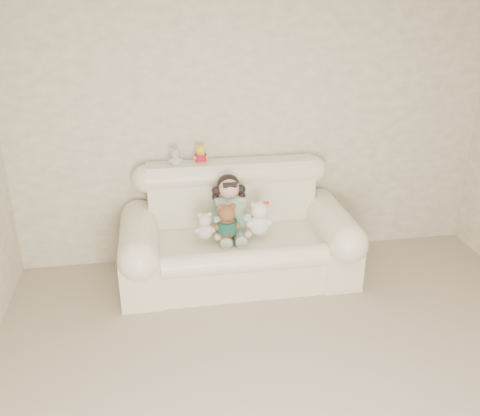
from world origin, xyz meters
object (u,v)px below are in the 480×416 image
sofa (238,228)px  cream_teddy (205,223)px  brown_teddy (227,218)px  seated_child (229,205)px  white_cat (259,214)px

sofa → cream_teddy: 0.36m
brown_teddy → cream_teddy: size_ratio=1.27×
cream_teddy → seated_child: bearing=65.9°
brown_teddy → white_cat: size_ratio=0.99×
white_cat → cream_teddy: size_ratio=1.29×
sofa → cream_teddy: size_ratio=7.27×
seated_child → brown_teddy: 0.22m
sofa → seated_child: sofa is taller
white_cat → cream_teddy: 0.48m
sofa → white_cat: (0.17, -0.12, 0.17)m
seated_child → sofa: bearing=-57.6°
seated_child → cream_teddy: size_ratio=1.98×
seated_child → brown_teddy: bearing=-112.3°
white_cat → cream_teddy: bearing=173.6°
seated_child → cream_teddy: bearing=-147.2°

